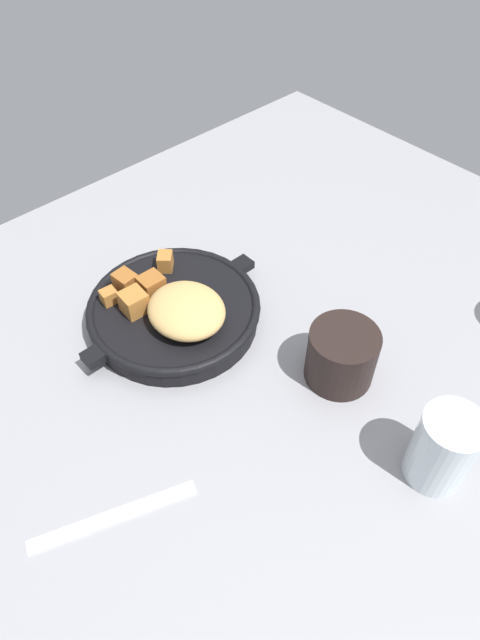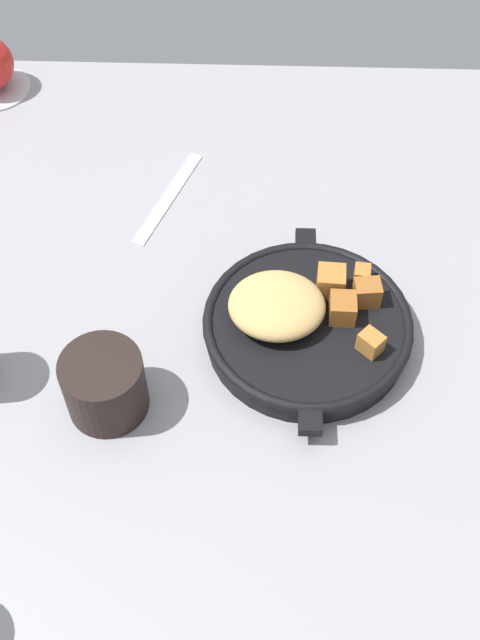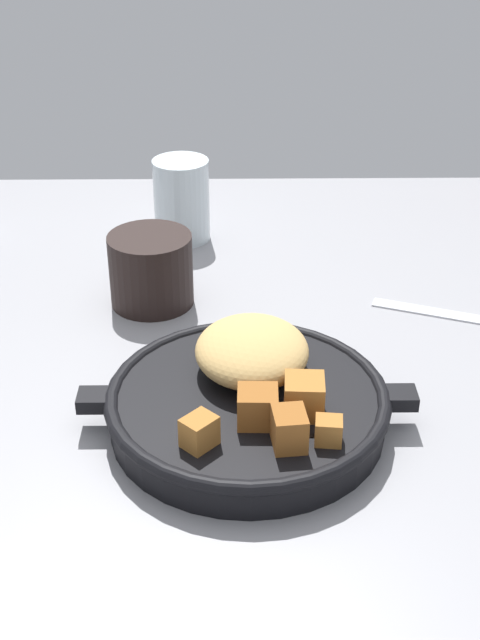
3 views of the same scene
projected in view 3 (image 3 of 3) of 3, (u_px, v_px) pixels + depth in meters
ground_plane at (185, 370)px, 79.39cm from camera, size 112.18×91.48×2.40cm
cast_iron_skillet at (249, 398)px, 69.24cm from camera, size 27.41×23.11×7.02cm
butter_knife at (460, 316)px, 85.29cm from camera, size 17.00×7.70×0.36cm
water_glass_tall at (182, 200)px, 99.10cm from camera, size 6.49×6.49×9.66cm
coffee_mug_dark at (151, 270)px, 86.24cm from camera, size 8.49×8.49×7.44cm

